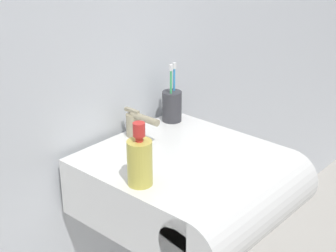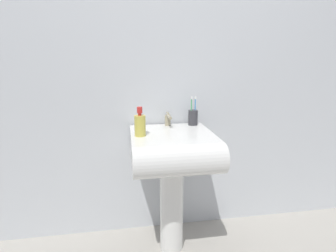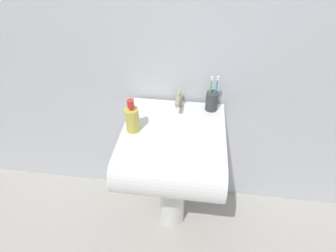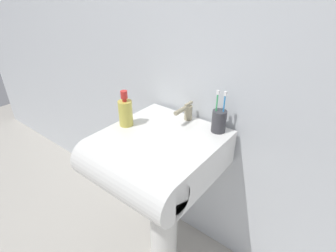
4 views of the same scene
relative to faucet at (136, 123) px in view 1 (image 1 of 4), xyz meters
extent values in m
cube|color=silver|center=(-0.01, 0.10, 0.32)|extent=(5.00, 0.05, 2.40)
cube|color=white|center=(-0.01, -0.18, -0.14)|extent=(0.51, 0.48, 0.18)
cylinder|color=white|center=(-0.01, -0.42, -0.14)|extent=(0.51, 0.18, 0.18)
cylinder|color=tan|center=(0.00, 0.02, -0.01)|extent=(0.04, 0.04, 0.07)
cylinder|color=tan|center=(0.00, -0.04, 0.02)|extent=(0.02, 0.11, 0.02)
cube|color=tan|center=(0.00, 0.02, 0.04)|extent=(0.01, 0.06, 0.01)
cylinder|color=#38383D|center=(0.18, 0.00, 0.00)|extent=(0.07, 0.07, 0.10)
cylinder|color=#3FB266|center=(0.16, 0.00, 0.05)|extent=(0.01, 0.01, 0.17)
cube|color=white|center=(0.16, 0.00, 0.14)|extent=(0.01, 0.01, 0.02)
cylinder|color=#338CD8|center=(0.19, 0.01, 0.05)|extent=(0.01, 0.01, 0.17)
cube|color=white|center=(0.19, 0.01, 0.14)|extent=(0.01, 0.01, 0.02)
cylinder|color=gold|center=(-0.20, -0.22, 0.01)|extent=(0.07, 0.07, 0.12)
cylinder|color=red|center=(-0.20, -0.22, 0.08)|extent=(0.02, 0.02, 0.01)
cylinder|color=red|center=(-0.20, -0.22, 0.11)|extent=(0.03, 0.03, 0.04)
camera|label=1|loc=(-1.05, -1.06, 0.64)|focal=55.00mm
camera|label=2|loc=(-0.28, -1.74, 0.39)|focal=28.00mm
camera|label=3|loc=(0.09, -1.17, 0.81)|focal=28.00mm
camera|label=4|loc=(0.65, -0.97, 0.57)|focal=28.00mm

